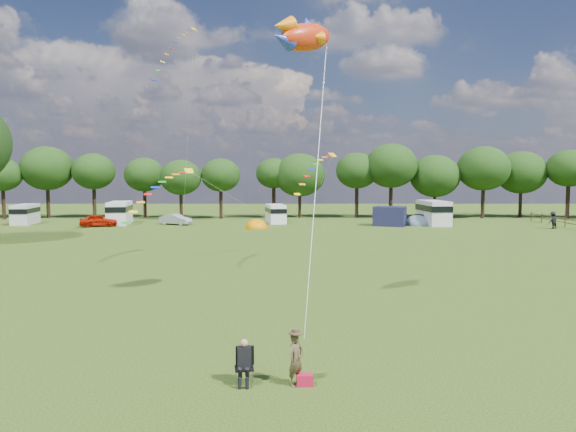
{
  "coord_description": "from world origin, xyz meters",
  "views": [
    {
      "loc": [
        -0.05,
        -22.27,
        6.39
      ],
      "look_at": [
        0.0,
        8.0,
        4.0
      ],
      "focal_mm": 35.0,
      "sensor_mm": 36.0,
      "label": 1
    }
  ],
  "objects_px": {
    "car_b": "(176,219)",
    "kite_flyer": "(296,359)",
    "campervan_c": "(276,213)",
    "car_d": "(423,219)",
    "campervan_b": "(120,212)",
    "campervan_d": "(433,212)",
    "tent_orange": "(256,228)",
    "fish_kite": "(302,36)",
    "car_a": "(98,220)",
    "walker_b": "(553,220)",
    "campervan_a": "(25,214)",
    "camp_chair": "(244,357)",
    "walker_a": "(553,222)",
    "tent_greyblue": "(417,225)"
  },
  "relations": [
    {
      "from": "car_d",
      "to": "fish_kite",
      "type": "relative_size",
      "value": 1.44
    },
    {
      "from": "campervan_a",
      "to": "camp_chair",
      "type": "xyz_separation_m",
      "value": [
        30.81,
        -51.99,
        -0.47
      ]
    },
    {
      "from": "car_b",
      "to": "tent_greyblue",
      "type": "distance_m",
      "value": 29.11
    },
    {
      "from": "campervan_d",
      "to": "tent_greyblue",
      "type": "height_order",
      "value": "campervan_d"
    },
    {
      "from": "campervan_b",
      "to": "walker_b",
      "type": "distance_m",
      "value": 50.72
    },
    {
      "from": "camp_chair",
      "to": "walker_b",
      "type": "relative_size",
      "value": 0.71
    },
    {
      "from": "tent_greyblue",
      "to": "camp_chair",
      "type": "distance_m",
      "value": 53.27
    },
    {
      "from": "car_b",
      "to": "campervan_c",
      "type": "height_order",
      "value": "campervan_c"
    },
    {
      "from": "car_b",
      "to": "camp_chair",
      "type": "height_order",
      "value": "camp_chair"
    },
    {
      "from": "car_a",
      "to": "walker_b",
      "type": "relative_size",
      "value": 2.23
    },
    {
      "from": "tent_greyblue",
      "to": "fish_kite",
      "type": "distance_m",
      "value": 45.86
    },
    {
      "from": "campervan_c",
      "to": "fish_kite",
      "type": "distance_m",
      "value": 45.87
    },
    {
      "from": "campervan_a",
      "to": "walker_a",
      "type": "relative_size",
      "value": 3.3
    },
    {
      "from": "car_d",
      "to": "campervan_c",
      "type": "relative_size",
      "value": 0.94
    },
    {
      "from": "campervan_b",
      "to": "campervan_d",
      "type": "relative_size",
      "value": 0.95
    },
    {
      "from": "campervan_b",
      "to": "camp_chair",
      "type": "distance_m",
      "value": 55.37
    },
    {
      "from": "car_d",
      "to": "kite_flyer",
      "type": "height_order",
      "value": "kite_flyer"
    },
    {
      "from": "campervan_d",
      "to": "kite_flyer",
      "type": "bearing_deg",
      "value": 155.3
    },
    {
      "from": "fish_kite",
      "to": "walker_b",
      "type": "height_order",
      "value": "fish_kite"
    },
    {
      "from": "tent_orange",
      "to": "fish_kite",
      "type": "height_order",
      "value": "fish_kite"
    },
    {
      "from": "car_b",
      "to": "campervan_d",
      "type": "xyz_separation_m",
      "value": [
        31.16,
        0.04,
        0.91
      ]
    },
    {
      "from": "campervan_a",
      "to": "walker_b",
      "type": "relative_size",
      "value": 2.63
    },
    {
      "from": "car_b",
      "to": "campervan_c",
      "type": "distance_m",
      "value": 12.28
    },
    {
      "from": "car_a",
      "to": "tent_greyblue",
      "type": "distance_m",
      "value": 37.72
    },
    {
      "from": "camp_chair",
      "to": "walker_a",
      "type": "xyz_separation_m",
      "value": [
        31.35,
        46.41,
        -0.05
      ]
    },
    {
      "from": "campervan_a",
      "to": "campervan_d",
      "type": "bearing_deg",
      "value": -97.5
    },
    {
      "from": "campervan_d",
      "to": "walker_a",
      "type": "distance_m",
      "value": 13.23
    },
    {
      "from": "fish_kite",
      "to": "car_a",
      "type": "bearing_deg",
      "value": 77.73
    },
    {
      "from": "campervan_d",
      "to": "walker_b",
      "type": "distance_m",
      "value": 13.13
    },
    {
      "from": "car_b",
      "to": "fish_kite",
      "type": "distance_m",
      "value": 45.88
    },
    {
      "from": "campervan_c",
      "to": "camp_chair",
      "type": "relative_size",
      "value": 3.59
    },
    {
      "from": "car_a",
      "to": "campervan_d",
      "type": "xyz_separation_m",
      "value": [
        39.73,
        2.36,
        0.84
      ]
    },
    {
      "from": "campervan_a",
      "to": "campervan_b",
      "type": "height_order",
      "value": "campervan_b"
    },
    {
      "from": "campervan_b",
      "to": "campervan_d",
      "type": "xyz_separation_m",
      "value": [
        38.21,
        -0.87,
        0.09
      ]
    },
    {
      "from": "campervan_b",
      "to": "kite_flyer",
      "type": "distance_m",
      "value": 56.03
    },
    {
      "from": "car_b",
      "to": "kite_flyer",
      "type": "xyz_separation_m",
      "value": [
        13.74,
        -51.12,
        0.13
      ]
    },
    {
      "from": "campervan_c",
      "to": "campervan_d",
      "type": "xyz_separation_m",
      "value": [
        19.13,
        -2.37,
        0.33
      ]
    },
    {
      "from": "car_b",
      "to": "tent_greyblue",
      "type": "relative_size",
      "value": 1.05
    },
    {
      "from": "walker_b",
      "to": "walker_a",
      "type": "bearing_deg",
      "value": -161.49
    },
    {
      "from": "car_b",
      "to": "campervan_b",
      "type": "xyz_separation_m",
      "value": [
        -7.04,
        0.91,
        0.82
      ]
    },
    {
      "from": "tent_orange",
      "to": "car_d",
      "type": "bearing_deg",
      "value": 12.75
    },
    {
      "from": "walker_a",
      "to": "car_d",
      "type": "bearing_deg",
      "value": -46.13
    },
    {
      "from": "walker_a",
      "to": "campervan_a",
      "type": "bearing_deg",
      "value": -31.55
    },
    {
      "from": "campervan_a",
      "to": "tent_orange",
      "type": "xyz_separation_m",
      "value": [
        28.62,
        -5.23,
        -1.28
      ]
    },
    {
      "from": "campervan_d",
      "to": "tent_greyblue",
      "type": "distance_m",
      "value": 2.63
    },
    {
      "from": "camp_chair",
      "to": "kite_flyer",
      "type": "bearing_deg",
      "value": -12.09
    },
    {
      "from": "campervan_c",
      "to": "campervan_d",
      "type": "bearing_deg",
      "value": -108.13
    },
    {
      "from": "fish_kite",
      "to": "walker_a",
      "type": "distance_m",
      "value": 49.01
    },
    {
      "from": "car_d",
      "to": "campervan_b",
      "type": "relative_size",
      "value": 0.8
    },
    {
      "from": "campervan_c",
      "to": "walker_b",
      "type": "xyz_separation_m",
      "value": [
        31.32,
        -7.23,
        -0.26
      ]
    }
  ]
}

